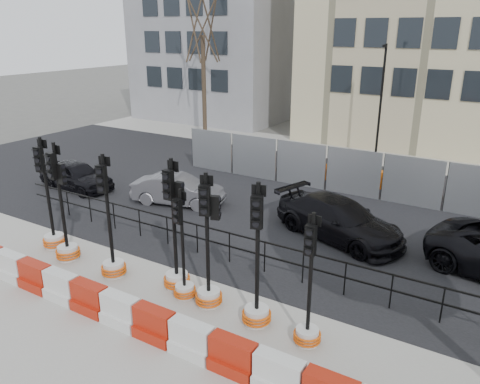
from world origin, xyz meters
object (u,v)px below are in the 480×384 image
Objects in this scene: traffic_signal_d at (176,259)px; traffic_signal_h at (308,319)px; car_c at (339,219)px; car_a at (76,175)px; traffic_signal_a at (52,226)px.

traffic_signal_h is (4.00, -0.38, -0.22)m from traffic_signal_d.
car_a is at bearing 114.39° from car_c.
traffic_signal_h is 0.63× the size of car_c.
traffic_signal_h is 0.84× the size of car_a.
car_a is (-9.01, 4.30, -0.24)m from traffic_signal_d.
car_a is 0.75× the size of car_c.
traffic_signal_h is 13.83m from car_a.
traffic_signal_d reaches higher than car_a.
car_a is 11.69m from car_c.
traffic_signal_a is 4.97m from traffic_signal_d.
traffic_signal_d is 9.99m from car_a.
traffic_signal_h is at bearing -4.30° from traffic_signal_d.
car_a is at bearing 155.57° from traffic_signal_d.
traffic_signal_d is 1.16× the size of traffic_signal_h.
car_a is at bearing 159.93° from traffic_signal_h.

